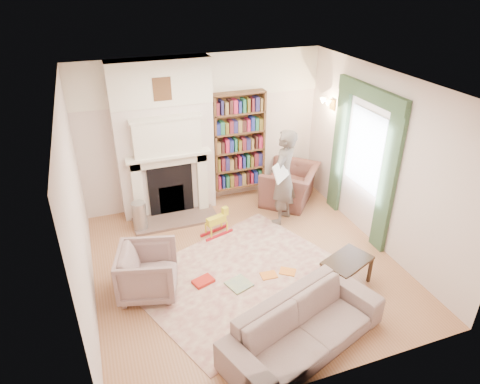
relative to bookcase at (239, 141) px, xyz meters
name	(u,v)px	position (x,y,z in m)	size (l,w,h in m)	color
floor	(245,264)	(-0.65, -2.12, -1.18)	(4.50, 4.50, 0.00)	#98603D
ceiling	(247,85)	(-0.65, -2.12, 1.62)	(4.50, 4.50, 0.00)	white
wall_back	(203,132)	(-0.65, 0.13, 0.22)	(4.50, 4.50, 0.00)	beige
wall_front	(327,284)	(-0.65, -4.37, 0.22)	(4.50, 4.50, 0.00)	beige
wall_left	(78,212)	(-2.90, -2.12, 0.22)	(4.50, 4.50, 0.00)	beige
wall_right	(381,162)	(1.60, -2.12, 0.22)	(4.50, 4.50, 0.00)	beige
fireplace	(165,141)	(-1.40, -0.07, 0.21)	(1.70, 0.58, 2.80)	beige
bookcase	(239,141)	(0.00, 0.00, 0.00)	(1.00, 0.24, 1.85)	brown
window	(365,150)	(1.58, -1.72, 0.27)	(0.02, 0.90, 1.30)	silver
curtain_left	(388,182)	(1.55, -2.42, 0.02)	(0.07, 0.32, 2.40)	#2E4830
curtain_right	(339,149)	(1.55, -1.02, 0.02)	(0.07, 0.32, 2.40)	#2E4830
pelmet	(371,94)	(1.54, -1.72, 1.20)	(0.09, 1.70, 0.24)	#2E4830
wall_sconce	(323,106)	(1.38, -0.62, 0.72)	(0.20, 0.24, 0.24)	gold
rug	(240,276)	(-0.83, -2.37, -1.17)	(2.90, 2.23, 0.01)	beige
armchair_reading	(290,185)	(0.87, -0.53, -0.82)	(1.09, 0.95, 0.71)	#522C2C
armchair_left	(148,271)	(-2.15, -2.25, -0.81)	(0.77, 0.79, 0.72)	gray
sofa	(304,327)	(-0.56, -3.86, -0.87)	(2.11, 0.82, 0.62)	gray
man_reading	(283,177)	(0.42, -1.13, -0.31)	(0.63, 0.42, 1.74)	#584E47
newspaper	(281,171)	(0.27, -1.33, -0.07)	(0.44, 0.02, 0.31)	silver
coffee_table	(346,272)	(0.54, -3.06, -0.95)	(0.70, 0.45, 0.45)	#331F11
paraffin_heater	(140,217)	(-2.04, -0.60, -0.90)	(0.24, 0.24, 0.55)	#A5A7AD
rocking_horse	(216,223)	(-0.83, -1.18, -0.94)	(0.54, 0.22, 0.48)	gold
board_game	(239,284)	(-0.92, -2.56, -1.15)	(0.32, 0.32, 0.03)	#ECE953
game_box_lid	(203,281)	(-1.39, -2.34, -1.14)	(0.30, 0.20, 0.05)	#B41E14
comic_annuals	(278,273)	(-0.27, -2.53, -1.16)	(0.58, 0.29, 0.02)	red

